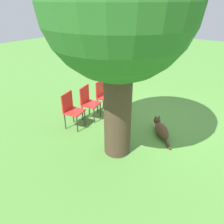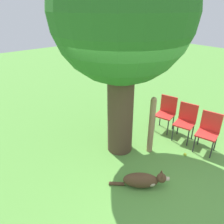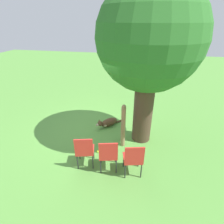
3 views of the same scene
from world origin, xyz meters
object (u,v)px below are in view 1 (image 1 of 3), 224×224
Objects in this scene: red_chair_0 at (103,94)px; dog at (161,129)px; tennis_ball at (115,117)px; oak_tree at (119,6)px; red_chair_2 at (71,108)px; red_chair_1 at (88,101)px; fence_post at (115,109)px.

dog is at bearing -17.99° from red_chair_0.
red_chair_0 is 13.70× the size of tennis_ball.
oak_tree is 4.63× the size of red_chair_2.
tennis_ball is (-0.61, -1.05, -0.50)m from red_chair_2.
red_chair_0 is 1.00× the size of red_chair_1.
red_chair_1 is at bearing -106.30° from red_chair_0.
red_chair_2 is at bearing -4.27° from oak_tree.
dog is 2.02m from red_chair_0.
fence_post reaches higher than dog.
tennis_ball is (1.41, 0.02, -0.11)m from dog.
dog is 1.41m from tennis_ball.
red_chair_1 is at bearing 56.70° from dog.
oak_tree is 3.18× the size of fence_post.
red_chair_2 reaches higher than tennis_ball.
fence_post is (0.47, -0.52, -2.23)m from oak_tree.
dog is at bearing -179.37° from tennis_ball.
fence_post is at bearing 125.97° from tennis_ball.
fence_post is 1.09m from red_chair_1.
red_chair_1 is at bearing 73.70° from red_chair_2.
fence_post is (0.94, 0.67, 0.54)m from dog.
tennis_ball is at bearing 44.30° from dog.
red_chair_0 is at bearing -37.89° from fence_post.
fence_post is 1.17m from red_chair_2.
red_chair_1 is 0.89m from tennis_ball.
red_chair_1 reaches higher than tennis_ball.
oak_tree is at bearing 132.20° from fence_post.
fence_post is 19.94× the size of tennis_ball.
oak_tree is 4.63× the size of red_chair_1.
red_chair_0 reaches higher than tennis_ball.
oak_tree is at bearing 111.96° from dog.
red_chair_0 is 0.77m from tennis_ball.
oak_tree is at bearing -18.18° from red_chair_2.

